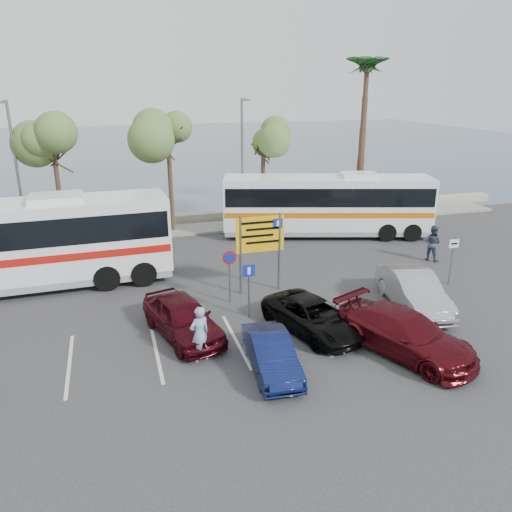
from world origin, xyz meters
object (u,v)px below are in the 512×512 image
object	(u,v)px
car_blue	(271,354)
street_lamp_right	(243,157)
street_lamp_left	(16,167)
pedestrian_near	(200,334)
coach_bus_right	(327,207)
car_silver_b	(413,291)
suv_black	(313,316)
direction_sign	(260,240)
car_maroon	(405,333)
coach_bus_left	(13,249)
pedestrian_far	(432,243)
car_red	(183,317)

from	to	relation	value
car_blue	street_lamp_right	bearing A→B (deg)	81.55
street_lamp_left	car_blue	bearing A→B (deg)	-60.76
pedestrian_near	street_lamp_left	bearing A→B (deg)	-85.69
coach_bus_right	car_silver_b	distance (m)	10.95
suv_black	pedestrian_near	bearing A→B (deg)	173.61
car_blue	direction_sign	bearing A→B (deg)	79.72
street_lamp_right	coach_bus_right	distance (m)	6.09
street_lamp_right	coach_bus_right	world-z (taller)	street_lamp_right
street_lamp_right	suv_black	world-z (taller)	street_lamp_right
car_maroon	suv_black	size ratio (longest dim) A/B	1.15
coach_bus_right	car_silver_b	bearing A→B (deg)	-94.74
coach_bus_left	pedestrian_far	size ratio (longest dim) A/B	7.22
car_blue	pedestrian_near	distance (m)	2.49
pedestrian_near	car_blue	bearing A→B (deg)	128.03
car_maroon	street_lamp_left	bearing A→B (deg)	106.65
direction_sign	coach_bus_right	size ratio (longest dim) A/B	0.28
street_lamp_left	suv_black	xyz separation A→B (m)	(11.80, -14.63, -3.97)
car_red	suv_black	distance (m)	4.91
suv_black	pedestrian_near	xyz separation A→B (m)	(-4.51, -0.89, 0.37)
pedestrian_near	coach_bus_left	bearing A→B (deg)	-72.02
coach_bus_left	car_silver_b	world-z (taller)	coach_bus_left
direction_sign	car_maroon	bearing A→B (deg)	-64.49
direction_sign	car_blue	world-z (taller)	direction_sign
street_lamp_left	coach_bus_right	xyz separation A→B (m)	(17.50, -3.02, -2.79)
street_lamp_left	car_red	distance (m)	15.76
coach_bus_right	car_maroon	bearing A→B (deg)	-103.26
car_red	suv_black	world-z (taller)	car_red
coach_bus_right	suv_black	xyz separation A→B (m)	(-5.70, -11.61, -1.18)
street_lamp_right	car_silver_b	world-z (taller)	street_lamp_right
coach_bus_right	suv_black	bearing A→B (deg)	-116.15
car_red	street_lamp_right	bearing A→B (deg)	50.55
direction_sign	coach_bus_right	distance (m)	9.79
direction_sign	car_red	size ratio (longest dim) A/B	0.81
car_red	car_silver_b	bearing A→B (deg)	-17.34
street_lamp_left	coach_bus_right	bearing A→B (deg)	-9.79
car_red	car_blue	bearing A→B (deg)	-68.73
direction_sign	coach_bus_left	size ratio (longest dim) A/B	0.26
car_maroon	pedestrian_near	xyz separation A→B (m)	(-6.91, 1.50, 0.25)
car_maroon	car_red	bearing A→B (deg)	131.37
car_blue	coach_bus_left	bearing A→B (deg)	136.15
coach_bus_right	pedestrian_far	xyz separation A→B (m)	(3.50, -5.85, -0.85)
car_silver_b	pedestrian_far	xyz separation A→B (m)	(4.40, 5.01, 0.17)
street_lamp_left	coach_bus_left	xyz separation A→B (m)	(0.45, -7.02, -2.61)
street_lamp_left	car_maroon	bearing A→B (deg)	-50.16
street_lamp_right	pedestrian_near	size ratio (longest dim) A/B	4.01
car_red	pedestrian_near	xyz separation A→B (m)	(0.29, -1.93, 0.24)
car_maroon	car_silver_b	distance (m)	3.95
pedestrian_far	coach_bus_right	bearing A→B (deg)	-2.13
street_lamp_right	car_silver_b	size ratio (longest dim) A/B	1.66
coach_bus_right	car_red	size ratio (longest dim) A/B	2.85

